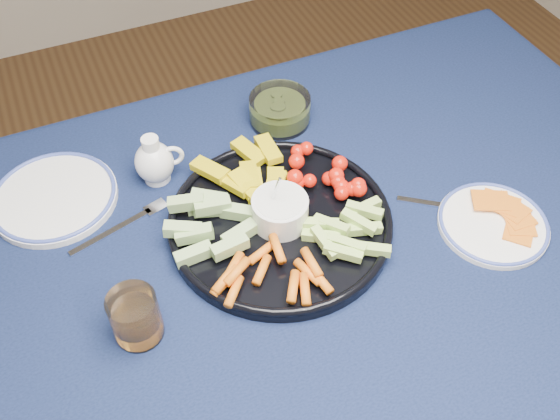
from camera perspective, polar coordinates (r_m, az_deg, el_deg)
name	(u,v)px	position (r m, az deg, el deg)	size (l,w,h in m)	color
dining_table	(270,304)	(1.12, -0.92, -8.58)	(1.67, 1.07, 0.75)	#4D2F19
crudite_platter	(278,219)	(1.09, -0.14, -0.86)	(0.40, 0.40, 0.13)	black
creamer_pitcher	(155,162)	(1.18, -11.37, 4.36)	(0.09, 0.07, 0.10)	white
pickle_bowl	(280,111)	(1.29, -0.02, 9.08)	(0.13, 0.13, 0.06)	silver
cheese_plate	(494,223)	(1.17, 18.94, -1.10)	(0.19, 0.19, 0.02)	white
juice_tumbler	(136,319)	(0.98, -13.02, -9.67)	(0.08, 0.08, 0.09)	silver
fork_left	(127,223)	(1.15, -13.79, -1.18)	(0.19, 0.07, 0.00)	silver
fork_right	(459,208)	(1.18, 16.03, 0.15)	(0.17, 0.13, 0.00)	silver
side_plate_extra	(54,197)	(1.22, -19.95, 1.13)	(0.23, 0.23, 0.02)	white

